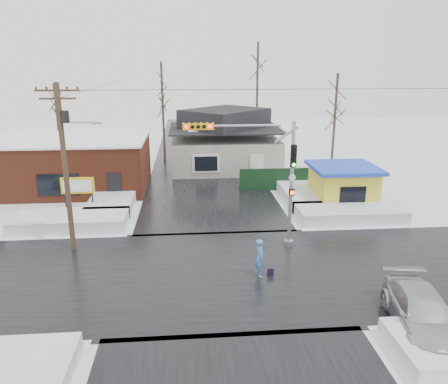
{
  "coord_description": "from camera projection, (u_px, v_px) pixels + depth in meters",
  "views": [
    {
      "loc": [
        -1.55,
        -19.4,
        9.98
      ],
      "look_at": [
        0.4,
        3.82,
        3.0
      ],
      "focal_mm": 35.0,
      "sensor_mm": 36.0,
      "label": 1
    }
  ],
  "objects": [
    {
      "name": "tree_far_west",
      "position": [
        56.0,
        101.0,
        41.47
      ],
      "size": [
        3.0,
        3.0,
        8.0
      ],
      "color": "#332821",
      "rests_on": "ground"
    },
    {
      "name": "tree_far_left",
      "position": [
        162.0,
        83.0,
        43.73
      ],
      "size": [
        3.0,
        3.0,
        10.0
      ],
      "color": "#332821",
      "rests_on": "ground"
    },
    {
      "name": "tree_far_right",
      "position": [
        337.0,
        94.0,
        39.51
      ],
      "size": [
        3.0,
        3.0,
        9.0
      ],
      "color": "#332821",
      "rests_on": "ground"
    },
    {
      "name": "marquee_sign",
      "position": [
        78.0,
        187.0,
        29.3
      ],
      "size": [
        2.2,
        0.21,
        2.55
      ],
      "color": "black",
      "rests_on": "ground"
    },
    {
      "name": "traffic_signal",
      "position": [
        263.0,
        168.0,
        23.23
      ],
      "size": [
        6.05,
        0.68,
        7.0
      ],
      "color": "gray",
      "rests_on": "ground"
    },
    {
      "name": "snowbank_ne",
      "position": [
        350.0,
        213.0,
        28.8
      ],
      "size": [
        7.0,
        3.0,
        0.8
      ],
      "primitive_type": "cube",
      "color": "white",
      "rests_on": "ground"
    },
    {
      "name": "snowbank_nside_e",
      "position": [
        301.0,
        192.0,
        33.41
      ],
      "size": [
        3.0,
        8.0,
        0.8
      ],
      "primitive_type": "cube",
      "color": "white",
      "rests_on": "ground"
    },
    {
      "name": "utility_pole",
      "position": [
        66.0,
        159.0,
        22.75
      ],
      "size": [
        3.15,
        0.44,
        9.0
      ],
      "color": "#382619",
      "rests_on": "ground"
    },
    {
      "name": "snowbank_nside_w",
      "position": [
        115.0,
        196.0,
        32.29
      ],
      "size": [
        3.0,
        8.0,
        0.8
      ],
      "primitive_type": "cube",
      "color": "white",
      "rests_on": "ground"
    },
    {
      "name": "house",
      "position": [
        225.0,
        141.0,
        41.92
      ],
      "size": [
        10.4,
        8.4,
        5.76
      ],
      "color": "#A6A396",
      "rests_on": "ground"
    },
    {
      "name": "road_ew",
      "position": [
        222.0,
        272.0,
        21.51
      ],
      "size": [
        120.0,
        10.0,
        0.02
      ],
      "primitive_type": "cube",
      "color": "black",
      "rests_on": "ground"
    },
    {
      "name": "shopping_bag",
      "position": [
        271.0,
        272.0,
        21.15
      ],
      "size": [
        0.29,
        0.15,
        0.35
      ],
      "primitive_type": "cube",
      "rotation": [
        0.0,
        0.0,
        0.1
      ],
      "color": "black",
      "rests_on": "ground"
    },
    {
      "name": "pedestrian",
      "position": [
        260.0,
        258.0,
        20.9
      ],
      "size": [
        0.47,
        0.7,
        1.9
      ],
      "primitive_type": "imported",
      "rotation": [
        0.0,
        0.0,
        1.59
      ],
      "color": "#447BBE",
      "rests_on": "ground"
    },
    {
      "name": "car",
      "position": [
        422.0,
        313.0,
        16.67
      ],
      "size": [
        2.91,
        5.46,
        1.51
      ],
      "primitive_type": "imported",
      "rotation": [
        0.0,
        0.0,
        -0.16
      ],
      "color": "#B3B5BB",
      "rests_on": "ground"
    },
    {
      "name": "road_ns",
      "position": [
        222.0,
        272.0,
        21.51
      ],
      "size": [
        10.0,
        120.0,
        0.02
      ],
      "primitive_type": "cube",
      "color": "black",
      "rests_on": "ground"
    },
    {
      "name": "brick_building",
      "position": [
        71.0,
        163.0,
        35.3
      ],
      "size": [
        12.2,
        8.2,
        4.12
      ],
      "color": "brown",
      "rests_on": "ground"
    },
    {
      "name": "snowbank_nw",
      "position": [
        71.0,
        221.0,
        27.36
      ],
      "size": [
        7.0,
        3.0,
        0.8
      ],
      "primitive_type": "cube",
      "color": "white",
      "rests_on": "ground"
    },
    {
      "name": "tree_far_mid",
      "position": [
        258.0,
        66.0,
        45.98
      ],
      "size": [
        3.0,
        3.0,
        12.0
      ],
      "color": "#332821",
      "rests_on": "ground"
    },
    {
      "name": "kiosk",
      "position": [
        343.0,
        185.0,
        31.39
      ],
      "size": [
        4.6,
        4.6,
        2.88
      ],
      "color": "yellow",
      "rests_on": "ground"
    },
    {
      "name": "ground",
      "position": [
        222.0,
        273.0,
        21.51
      ],
      "size": [
        120.0,
        120.0,
        0.0
      ],
      "primitive_type": "plane",
      "color": "white",
      "rests_on": "ground"
    },
    {
      "name": "fence",
      "position": [
        289.0,
        179.0,
        35.14
      ],
      "size": [
        8.0,
        0.12,
        1.8
      ],
      "primitive_type": "cube",
      "color": "black",
      "rests_on": "ground"
    }
  ]
}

